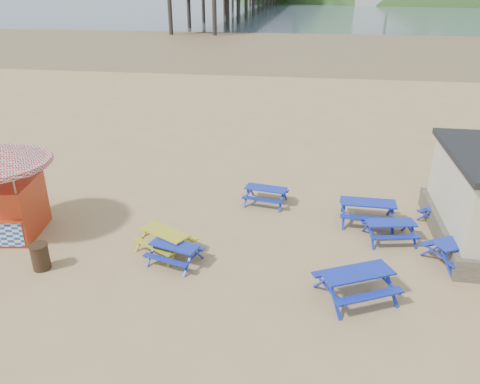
% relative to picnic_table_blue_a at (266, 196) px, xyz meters
% --- Properties ---
extents(ground, '(400.00, 400.00, 0.00)m').
position_rel_picnic_table_blue_a_xyz_m(ground, '(-0.78, -2.76, -0.34)').
color(ground, tan).
rests_on(ground, ground).
extents(wet_sand, '(400.00, 400.00, 0.00)m').
position_rel_picnic_table_blue_a_xyz_m(wet_sand, '(-0.78, 52.24, -0.34)').
color(wet_sand, olive).
rests_on(wet_sand, ground).
extents(sea, '(400.00, 400.00, 0.00)m').
position_rel_picnic_table_blue_a_xyz_m(sea, '(-0.78, 167.24, -0.33)').
color(sea, '#485A67').
rests_on(sea, ground).
extents(picnic_table_blue_a, '(1.80, 1.53, 0.68)m').
position_rel_picnic_table_blue_a_xyz_m(picnic_table_blue_a, '(0.00, 0.00, 0.00)').
color(picnic_table_blue_a, '#0F03A0').
rests_on(picnic_table_blue_a, ground).
extents(picnic_table_blue_b, '(1.99, 1.62, 0.82)m').
position_rel_picnic_table_blue_a_xyz_m(picnic_table_blue_b, '(3.83, -1.01, 0.07)').
color(picnic_table_blue_b, '#0F03A0').
rests_on(picnic_table_blue_b, ground).
extents(picnic_table_blue_c, '(2.04, 1.97, 0.67)m').
position_rel_picnic_table_blue_a_xyz_m(picnic_table_blue_c, '(6.66, -0.64, -0.00)').
color(picnic_table_blue_c, '#0F03A0').
rests_on(picnic_table_blue_c, ground).
extents(picnic_table_blue_d, '(1.82, 1.61, 0.64)m').
position_rel_picnic_table_blue_a_xyz_m(picnic_table_blue_d, '(-2.36, -4.73, -0.02)').
color(picnic_table_blue_d, '#0F03A0').
rests_on(picnic_table_blue_d, ground).
extents(picnic_table_blue_e, '(2.50, 2.33, 0.84)m').
position_rel_picnic_table_blue_a_xyz_m(picnic_table_blue_e, '(3.12, -5.66, 0.08)').
color(picnic_table_blue_e, '#0F03A0').
rests_on(picnic_table_blue_e, ground).
extents(picnic_table_blue_f, '(2.41, 2.26, 0.80)m').
position_rel_picnic_table_blue_a_xyz_m(picnic_table_blue_f, '(6.48, -3.35, 0.06)').
color(picnic_table_blue_f, '#0F03A0').
rests_on(picnic_table_blue_f, ground).
extents(picnic_table_yellow, '(2.15, 2.01, 0.71)m').
position_rel_picnic_table_blue_a_xyz_m(picnic_table_yellow, '(-2.86, -4.09, 0.02)').
color(picnic_table_yellow, gold).
rests_on(picnic_table_yellow, ground).
extents(litter_bin, '(0.57, 0.57, 0.84)m').
position_rel_picnic_table_blue_a_xyz_m(litter_bin, '(-6.32, -5.71, 0.09)').
color(litter_bin, '#3A2617').
rests_on(litter_bin, ground).
extents(picnic_table_blue_g, '(1.87, 1.62, 0.69)m').
position_rel_picnic_table_blue_a_xyz_m(picnic_table_blue_g, '(4.48, -2.22, 0.00)').
color(picnic_table_blue_g, '#0F03A0').
rests_on(picnic_table_blue_g, ground).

